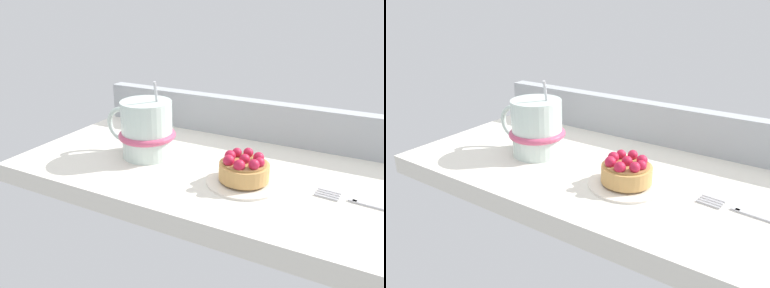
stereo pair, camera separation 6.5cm
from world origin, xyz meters
TOP-DOWN VIEW (x-y plane):
  - ground_plane at (0.00, 0.00)cm, footprint 72.59×35.63cm
  - window_rail_back at (0.00, 16.25)cm, footprint 71.14×3.14cm
  - dessert_plate at (5.15, -4.16)cm, footprint 11.98×11.98cm
  - raspberry_tart at (5.12, -4.19)cm, footprint 7.97×7.97cm
  - coffee_mug at (-14.85, -1.91)cm, footprint 14.33×10.53cm
  - dessert_fork at (23.97, -2.64)cm, footprint 16.52×3.03cm

SIDE VIEW (x-z plane):
  - ground_plane at x=0.00cm, z-range -3.42..0.00cm
  - dessert_fork at x=23.97cm, z-range 0.00..0.60cm
  - dessert_plate at x=5.15cm, z-range -0.03..0.74cm
  - raspberry_tart at x=5.12cm, z-range 0.40..4.76cm
  - window_rail_back at x=0.00cm, z-range 0.00..8.05cm
  - coffee_mug at x=-14.85cm, z-range -2.02..12.18cm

